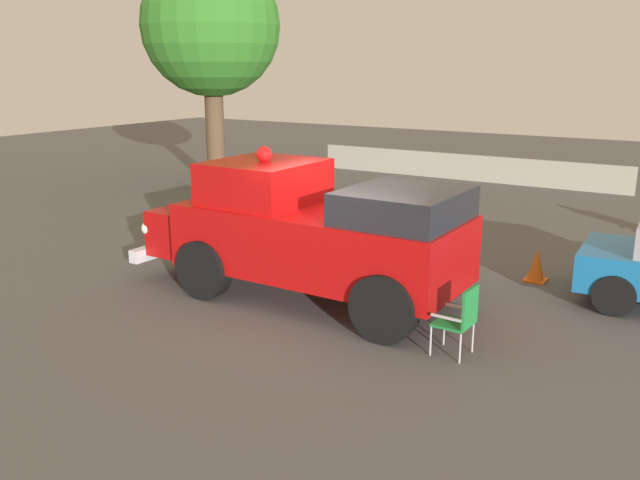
% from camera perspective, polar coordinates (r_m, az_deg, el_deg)
% --- Properties ---
extents(ground_plane, '(60.00, 60.00, 0.00)m').
position_cam_1_polar(ground_plane, '(11.10, 0.78, -5.99)').
color(ground_plane, '#514F4C').
extents(vintage_fire_truck, '(5.97, 2.37, 2.59)m').
position_cam_1_polar(vintage_fire_truck, '(11.32, -1.00, 0.78)').
color(vintage_fire_truck, black).
rests_on(vintage_fire_truck, ground).
extents(lawn_chair_spare, '(0.52, 0.54, 1.02)m').
position_cam_1_polar(lawn_chair_spare, '(9.40, 12.05, -6.43)').
color(lawn_chair_spare, '#B7BABF').
rests_on(lawn_chair_spare, ground).
extents(spectator_standing, '(0.29, 0.65, 1.68)m').
position_cam_1_polar(spectator_standing, '(14.22, -1.61, 2.73)').
color(spectator_standing, '#2D334C').
rests_on(spectator_standing, ground).
extents(oak_tree_right, '(4.42, 4.42, 7.34)m').
position_cam_1_polar(oak_tree_right, '(22.31, -9.36, 17.59)').
color(oak_tree_right, brown).
rests_on(oak_tree_right, ground).
extents(traffic_cone, '(0.40, 0.40, 0.64)m').
position_cam_1_polar(traffic_cone, '(13.08, 18.13, -2.07)').
color(traffic_cone, orange).
rests_on(traffic_cone, ground).
extents(background_fence, '(11.14, 0.12, 0.90)m').
position_cam_1_polar(background_fence, '(24.00, 12.24, 6.14)').
color(background_fence, '#A8A393').
rests_on(background_fence, ground).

